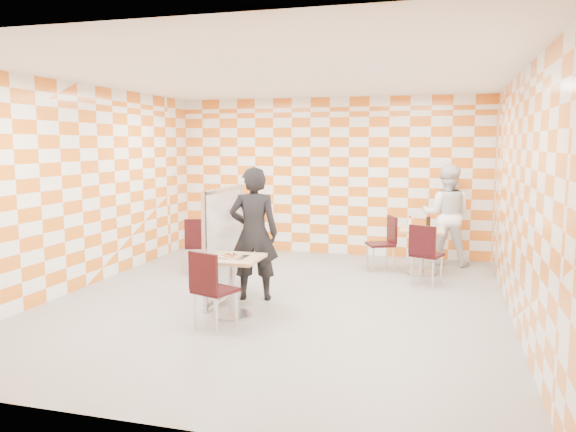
# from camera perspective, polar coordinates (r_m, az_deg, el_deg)

# --- Properties ---
(room_shell) EXTENTS (7.00, 7.00, 7.00)m
(room_shell) POSITION_cam_1_polar(r_m,az_deg,el_deg) (7.98, -0.03, 2.83)
(room_shell) COLOR gray
(room_shell) RESTS_ON ground
(main_table) EXTENTS (0.70, 0.70, 0.75)m
(main_table) POSITION_cam_1_polar(r_m,az_deg,el_deg) (7.00, -5.71, -6.09)
(main_table) COLOR tan
(main_table) RESTS_ON ground
(second_table) EXTENTS (0.70, 0.70, 0.75)m
(second_table) POSITION_cam_1_polar(r_m,az_deg,el_deg) (9.45, 13.45, -2.71)
(second_table) COLOR tan
(second_table) RESTS_ON ground
(empty_table) EXTENTS (0.70, 0.70, 0.75)m
(empty_table) POSITION_cam_1_polar(r_m,az_deg,el_deg) (9.90, -7.73, -2.12)
(empty_table) COLOR tan
(empty_table) RESTS_ON ground
(chair_main_front) EXTENTS (0.54, 0.55, 0.92)m
(chair_main_front) POSITION_cam_1_polar(r_m,az_deg,el_deg) (6.49, -7.95, -6.87)
(chair_main_front) COLOR black
(chair_main_front) RESTS_ON ground
(chair_second_front) EXTENTS (0.54, 0.55, 0.92)m
(chair_second_front) POSITION_cam_1_polar(r_m,az_deg,el_deg) (8.71, 13.72, -3.35)
(chair_second_front) COLOR black
(chair_second_front) RESTS_ON ground
(chair_second_side) EXTENTS (0.56, 0.56, 0.92)m
(chair_second_side) POSITION_cam_1_polar(r_m,az_deg,el_deg) (9.56, 9.90, -2.29)
(chair_second_side) COLOR black
(chair_second_side) RESTS_ON ground
(chair_empty_near) EXTENTS (0.54, 0.55, 0.92)m
(chair_empty_near) POSITION_cam_1_polar(r_m,az_deg,el_deg) (9.30, -9.09, -2.54)
(chair_empty_near) COLOR black
(chair_empty_near) RESTS_ON ground
(chair_empty_far) EXTENTS (0.47, 0.48, 0.92)m
(chair_empty_far) POSITION_cam_1_polar(r_m,az_deg,el_deg) (10.53, -5.66, -1.33)
(chair_empty_far) COLOR black
(chair_empty_far) RESTS_ON ground
(partition) EXTENTS (0.08, 1.38, 1.55)m
(partition) POSITION_cam_1_polar(r_m,az_deg,el_deg) (7.69, -6.50, -2.73)
(partition) COLOR white
(partition) RESTS_ON ground
(man_dark) EXTENTS (0.75, 0.59, 1.83)m
(man_dark) POSITION_cam_1_polar(r_m,az_deg,el_deg) (7.66, -3.49, -1.80)
(man_dark) COLOR black
(man_dark) RESTS_ON ground
(man_white) EXTENTS (0.89, 0.71, 1.77)m
(man_white) POSITION_cam_1_polar(r_m,az_deg,el_deg) (10.24, 15.79, 0.10)
(man_white) COLOR white
(man_white) RESTS_ON ground
(pizza_on_foil) EXTENTS (0.40, 0.40, 0.04)m
(pizza_on_foil) POSITION_cam_1_polar(r_m,az_deg,el_deg) (6.93, -5.78, -4.04)
(pizza_on_foil) COLOR silver
(pizza_on_foil) RESTS_ON main_table
(sport_bottle) EXTENTS (0.06, 0.06, 0.20)m
(sport_bottle) POSITION_cam_1_polar(r_m,az_deg,el_deg) (9.46, 12.26, -0.65)
(sport_bottle) COLOR white
(sport_bottle) RESTS_ON second_table
(soda_bottle) EXTENTS (0.07, 0.07, 0.23)m
(soda_bottle) POSITION_cam_1_polar(r_m,az_deg,el_deg) (9.43, 14.06, -0.64)
(soda_bottle) COLOR black
(soda_bottle) RESTS_ON second_table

